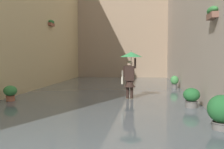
{
  "coord_description": "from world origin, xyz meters",
  "views": [
    {
      "loc": [
        -1.82,
        2.42,
        1.82
      ],
      "look_at": [
        -0.52,
        -9.04,
        1.1
      ],
      "focal_mm": 42.75,
      "sensor_mm": 36.0,
      "label": 1
    }
  ],
  "objects_px": {
    "potted_plant_far_left": "(222,111)",
    "potted_plant_near_left": "(174,82)",
    "person_wading": "(130,66)",
    "potted_plant_mid_left": "(191,97)",
    "potted_plant_mid_right": "(10,93)"
  },
  "relations": [
    {
      "from": "person_wading",
      "to": "potted_plant_mid_left",
      "type": "bearing_deg",
      "value": 140.78
    },
    {
      "from": "potted_plant_near_left",
      "to": "potted_plant_far_left",
      "type": "relative_size",
      "value": 0.87
    },
    {
      "from": "person_wading",
      "to": "potted_plant_near_left",
      "type": "distance_m",
      "value": 4.86
    },
    {
      "from": "potted_plant_far_left",
      "to": "potted_plant_near_left",
      "type": "bearing_deg",
      "value": -89.47
    },
    {
      "from": "person_wading",
      "to": "potted_plant_mid_left",
      "type": "relative_size",
      "value": 2.8
    },
    {
      "from": "potted_plant_far_left",
      "to": "person_wading",
      "type": "bearing_deg",
      "value": -62.69
    },
    {
      "from": "potted_plant_mid_right",
      "to": "potted_plant_far_left",
      "type": "height_order",
      "value": "potted_plant_far_left"
    },
    {
      "from": "person_wading",
      "to": "potted_plant_far_left",
      "type": "distance_m",
      "value": 5.38
    },
    {
      "from": "person_wading",
      "to": "potted_plant_near_left",
      "type": "height_order",
      "value": "person_wading"
    },
    {
      "from": "potted_plant_mid_left",
      "to": "potted_plant_near_left",
      "type": "height_order",
      "value": "potted_plant_near_left"
    },
    {
      "from": "person_wading",
      "to": "potted_plant_mid_right",
      "type": "xyz_separation_m",
      "value": [
        4.8,
        1.17,
        -1.06
      ]
    },
    {
      "from": "potted_plant_near_left",
      "to": "potted_plant_far_left",
      "type": "bearing_deg",
      "value": 90.53
    },
    {
      "from": "potted_plant_near_left",
      "to": "potted_plant_mid_right",
      "type": "bearing_deg",
      "value": 36.61
    },
    {
      "from": "potted_plant_mid_left",
      "to": "potted_plant_near_left",
      "type": "distance_m",
      "value": 5.96
    },
    {
      "from": "potted_plant_mid_left",
      "to": "potted_plant_mid_right",
      "type": "bearing_deg",
      "value": -5.25
    }
  ]
}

